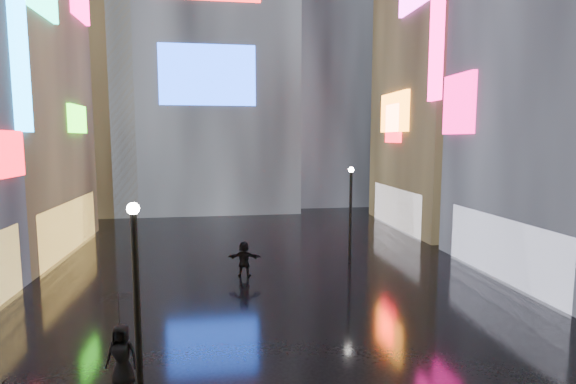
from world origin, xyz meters
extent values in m
plane|color=black|center=(0.00, 20.00, 0.00)|extent=(140.00, 140.00, 0.00)
cube|color=#FF0C1D|center=(-10.85, 18.32, 6.06)|extent=(0.25, 2.24, 1.94)
cube|color=#149AFF|center=(-10.85, 20.00, 11.00)|extent=(0.25, 1.40, 8.00)
cube|color=#FFC659|center=(-11.10, 26.00, 1.50)|extent=(0.20, 10.00, 3.00)
cube|color=#3AFF1C|center=(-10.85, 27.82, 7.91)|extent=(0.25, 3.00, 1.71)
cube|color=#FF0C71|center=(-10.85, 29.70, 15.31)|extent=(0.25, 3.32, 1.94)
cube|color=white|center=(11.10, 17.00, 1.50)|extent=(0.20, 9.00, 3.00)
cube|color=#FF0C71|center=(10.85, 21.12, 8.58)|extent=(0.25, 2.99, 3.26)
cube|color=#FF0C71|center=(10.85, 24.00, 14.00)|extent=(0.25, 1.40, 10.00)
cube|color=black|center=(16.00, 30.00, 14.00)|extent=(10.00, 12.00, 28.00)
cube|color=white|center=(11.10, 30.00, 1.50)|extent=(0.20, 9.00, 3.00)
cube|color=orange|center=(10.85, 30.32, 8.66)|extent=(0.25, 4.92, 2.91)
cube|color=#FF0C1D|center=(10.85, 30.44, 7.84)|extent=(0.25, 2.63, 2.87)
cube|color=#194CFF|center=(-3.00, 36.90, 12.00)|extent=(8.00, 0.20, 5.00)
cube|color=black|center=(9.00, 46.00, 17.00)|extent=(12.00, 12.00, 34.00)
cube|color=black|center=(-14.00, 42.00, 13.00)|extent=(10.00, 10.00, 26.00)
cylinder|color=black|center=(-4.19, 8.83, 2.50)|extent=(0.16, 0.16, 5.00)
sphere|color=white|center=(-4.19, 8.83, 5.05)|extent=(0.30, 0.30, 0.30)
cylinder|color=black|center=(4.80, 21.03, 2.50)|extent=(0.16, 0.16, 5.00)
sphere|color=white|center=(4.80, 21.03, 5.05)|extent=(0.30, 0.30, 0.30)
imported|color=black|center=(-4.85, 9.98, 0.87)|extent=(0.94, 0.70, 1.74)
imported|color=black|center=(-1.04, 19.35, 0.87)|extent=(1.68, 0.77, 1.74)
imported|color=black|center=(-4.85, 9.98, 2.19)|extent=(1.36, 1.35, 0.89)
camera|label=1|loc=(-2.15, -2.07, 6.69)|focal=28.00mm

